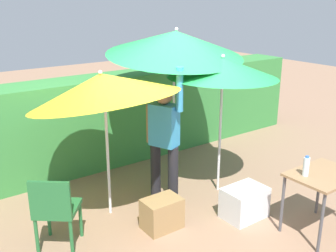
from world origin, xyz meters
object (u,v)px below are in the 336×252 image
(umbrella_orange, at_px, (103,87))
(folding_table, at_px, (323,181))
(person_vendor, at_px, (164,137))
(umbrella_yellow, at_px, (175,43))
(cooler_box, at_px, (244,203))
(umbrella_rainbow, at_px, (223,68))
(chair_plastic, at_px, (55,208))
(bottle_water, at_px, (306,166))
(crate_cardboard, at_px, (162,214))

(umbrella_orange, bearing_deg, folding_table, -44.84)
(folding_table, bearing_deg, person_vendor, 121.79)
(umbrella_yellow, distance_m, cooler_box, 2.36)
(umbrella_rainbow, bearing_deg, chair_plastic, -179.44)
(person_vendor, xyz_separation_m, bottle_water, (0.83, -1.60, -0.06))
(chair_plastic, height_order, bottle_water, bottle_water)
(umbrella_orange, height_order, bottle_water, umbrella_orange)
(person_vendor, height_order, bottle_water, person_vendor)
(umbrella_orange, bearing_deg, person_vendor, -9.65)
(umbrella_orange, relative_size, folding_table, 2.57)
(umbrella_rainbow, relative_size, crate_cardboard, 4.31)
(umbrella_orange, distance_m, bottle_water, 2.51)
(umbrella_rainbow, distance_m, bottle_water, 1.69)
(umbrella_rainbow, relative_size, umbrella_yellow, 0.83)
(umbrella_rainbow, bearing_deg, folding_table, -81.32)
(umbrella_yellow, bearing_deg, cooler_box, -88.74)
(umbrella_yellow, relative_size, crate_cardboard, 5.18)
(umbrella_orange, relative_size, person_vendor, 1.09)
(cooler_box, distance_m, bottle_water, 0.97)
(person_vendor, distance_m, folding_table, 2.01)
(umbrella_orange, relative_size, cooler_box, 3.81)
(umbrella_yellow, height_order, cooler_box, umbrella_yellow)
(person_vendor, height_order, cooler_box, person_vendor)
(umbrella_orange, bearing_deg, umbrella_rainbow, -11.42)
(crate_cardboard, bearing_deg, chair_plastic, 164.42)
(umbrella_yellow, relative_size, chair_plastic, 2.67)
(umbrella_rainbow, distance_m, person_vendor, 1.20)
(umbrella_orange, distance_m, umbrella_yellow, 1.43)
(umbrella_orange, xyz_separation_m, bottle_water, (1.61, -1.74, -0.81))
(umbrella_orange, distance_m, chair_plastic, 1.47)
(umbrella_yellow, height_order, crate_cardboard, umbrella_yellow)
(chair_plastic, relative_size, bottle_water, 3.71)
(umbrella_rainbow, height_order, umbrella_orange, umbrella_orange)
(umbrella_orange, distance_m, folding_table, 2.79)
(umbrella_rainbow, distance_m, crate_cardboard, 2.06)
(umbrella_orange, xyz_separation_m, cooler_box, (1.36, -1.08, -1.48))
(person_vendor, height_order, folding_table, person_vendor)
(person_vendor, xyz_separation_m, cooler_box, (0.58, -0.95, -0.73))
(cooler_box, bearing_deg, folding_table, -57.59)
(cooler_box, xyz_separation_m, crate_cardboard, (-1.00, 0.40, -0.01))
(person_vendor, height_order, crate_cardboard, person_vendor)
(umbrella_orange, relative_size, crate_cardboard, 4.48)
(umbrella_rainbow, height_order, person_vendor, umbrella_rainbow)
(umbrella_orange, xyz_separation_m, chair_plastic, (-0.81, -0.35, -1.17))
(umbrella_rainbow, bearing_deg, cooler_box, -108.01)
(cooler_box, bearing_deg, umbrella_orange, 141.61)
(umbrella_rainbow, relative_size, person_vendor, 1.05)
(chair_plastic, xyz_separation_m, folding_table, (2.65, -1.48, 0.15))
(chair_plastic, height_order, folding_table, chair_plastic)
(umbrella_rainbow, xyz_separation_m, crate_cardboard, (-1.24, -0.35, -1.60))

